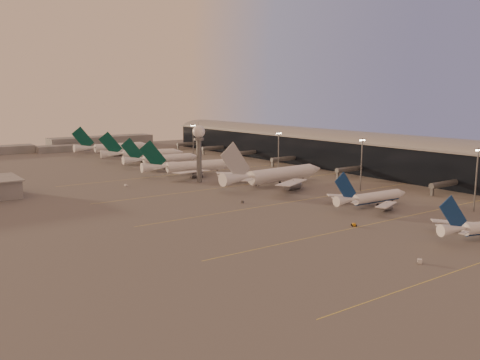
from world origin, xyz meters
TOP-DOWN VIEW (x-y plane):
  - ground at (0.00, 0.00)m, footprint 700.00×700.00m
  - taxiway_markings at (30.00, 56.00)m, footprint 180.00×185.25m
  - terminal at (107.88, 110.09)m, footprint 57.00×362.00m
  - radar_tower at (5.00, 120.00)m, footprint 6.40×6.40m
  - mast_a at (58.00, 0.00)m, footprint 3.60×0.56m
  - mast_b at (55.00, 55.00)m, footprint 3.60×0.56m
  - mast_c at (50.00, 110.00)m, footprint 3.60×0.56m
  - mast_d at (48.00, 200.00)m, footprint 3.60×0.56m
  - distant_horizon at (2.62, 325.14)m, footprint 165.00×37.50m
  - narrowbody_mid at (31.69, 28.34)m, footprint 40.51×32.30m
  - widebody_white at (30.55, 88.73)m, footprint 67.48×53.90m
  - greentail_a at (13.55, 144.51)m, footprint 56.89×45.64m
  - greentail_b at (17.00, 185.76)m, footprint 52.81×42.56m
  - greentail_c at (17.78, 216.17)m, footprint 56.17×44.79m
  - greentail_d at (16.56, 267.22)m, footprint 60.83×49.10m
  - gsv_truck_a at (-12.59, -25.53)m, footprint 6.22×5.66m
  - gsv_tug_mid at (2.30, 11.37)m, footprint 4.28×3.71m
  - gsv_truck_b at (43.40, 40.34)m, footprint 5.83×3.24m
  - gsv_truck_c at (-6.32, 65.35)m, footprint 5.17×4.23m
  - gsv_catering_b at (55.07, 68.28)m, footprint 6.15×3.72m
  - gsv_tug_far at (22.67, 93.44)m, footprint 3.07×3.80m
  - gsv_truck_d at (-31.49, 130.57)m, footprint 2.80×6.26m
  - gsv_tug_hangar at (54.74, 150.05)m, footprint 3.47×2.65m

SIDE VIEW (x-z plane):
  - ground at x=0.00m, z-range 0.00..0.00m
  - taxiway_markings at x=30.00m, z-range 0.00..0.02m
  - gsv_tug_hangar at x=54.74m, z-range 0.01..0.89m
  - gsv_tug_far at x=22.67m, z-range 0.01..0.96m
  - gsv_tug_mid at x=2.30m, z-range 0.02..1.07m
  - gsv_truck_c at x=-6.32m, z-range 0.02..2.04m
  - gsv_truck_b at x=43.40m, z-range 0.02..2.25m
  - gsv_truck_d at x=-31.49m, z-range 0.02..2.47m
  - gsv_truck_a at x=-12.59m, z-range 0.03..2.53m
  - gsv_catering_b at x=55.07m, z-range 0.00..4.70m
  - narrowbody_mid at x=31.69m, z-range -4.71..11.11m
  - greentail_b at x=17.00m, z-range -6.20..12.97m
  - greentail_a at x=13.55m, z-range -6.71..14.04m
  - greentail_c at x=17.78m, z-range -6.74..14.10m
  - distant_horizon at x=2.62m, z-range -0.61..8.39m
  - greentail_d at x=16.56m, z-range -7.14..14.95m
  - widebody_white at x=30.55m, z-range -7.75..15.98m
  - terminal at x=107.88m, z-range -1.00..22.04m
  - mast_a at x=58.00m, z-range 1.24..26.24m
  - mast_b at x=55.00m, z-range 1.24..26.24m
  - mast_c at x=50.00m, z-range 1.24..26.24m
  - mast_d at x=48.00m, z-range 1.24..26.24m
  - radar_tower at x=5.00m, z-range 5.40..36.50m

